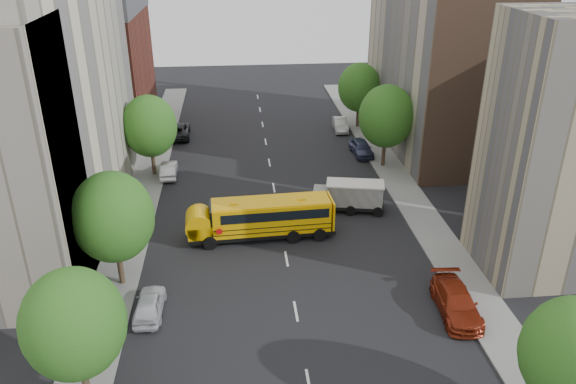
{
  "coord_description": "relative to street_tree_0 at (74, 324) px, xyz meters",
  "views": [
    {
      "loc": [
        -3.18,
        -35.63,
        21.21
      ],
      "look_at": [
        0.5,
        2.0,
        3.32
      ],
      "focal_mm": 35.0,
      "sensor_mm": 36.0,
      "label": 1
    }
  ],
  "objects": [
    {
      "name": "building_right_far",
      "position": [
        29.0,
        34.0,
        4.36
      ],
      "size": [
        10.0,
        22.0,
        18.0
      ],
      "primitive_type": "cube",
      "color": "tan",
      "rests_on": "ground"
    },
    {
      "name": "parked_car_3",
      "position": [
        20.6,
        4.93,
        -3.86
      ],
      "size": [
        2.53,
        5.51,
        1.56
      ],
      "primitive_type": "imported",
      "rotation": [
        0.0,
        0.0,
        -0.06
      ],
      "color": "maroon",
      "rests_on": "ground"
    },
    {
      "name": "street_tree_4",
      "position": [
        22.0,
        28.0,
        0.43
      ],
      "size": [
        5.25,
        5.25,
        8.1
      ],
      "color": "#38281C",
      "rests_on": "ground"
    },
    {
      "name": "parked_car_2",
      "position": [
        1.4,
        38.58,
        -3.87
      ],
      "size": [
        2.74,
        5.62,
        1.54
      ],
      "primitive_type": "imported",
      "rotation": [
        0.0,
        0.0,
        3.18
      ],
      "color": "black",
      "rests_on": "ground"
    },
    {
      "name": "parked_car_5",
      "position": [
        19.8,
        39.01,
        -3.94
      ],
      "size": [
        1.72,
        4.32,
        1.4
      ],
      "primitive_type": "imported",
      "rotation": [
        0.0,
        0.0,
        -0.06
      ],
      "color": "#A7A8A2",
      "rests_on": "ground"
    },
    {
      "name": "building_left_cream",
      "position": [
        -7.0,
        20.0,
        5.36
      ],
      "size": [
        10.0,
        26.0,
        20.0
      ],
      "primitive_type": "cube",
      "color": "beige",
      "rests_on": "ground"
    },
    {
      "name": "sidewalk_left",
      "position": [
        -0.5,
        19.0,
        -4.58
      ],
      "size": [
        3.0,
        80.0,
        0.12
      ],
      "primitive_type": "cube",
      "color": "slate",
      "rests_on": "ground"
    },
    {
      "name": "street_tree_0",
      "position": [
        0.0,
        0.0,
        0.0
      ],
      "size": [
        4.8,
        4.8,
        7.41
      ],
      "color": "#38281C",
      "rests_on": "ground"
    },
    {
      "name": "school_bus",
      "position": [
        9.35,
        15.31,
        -2.93
      ],
      "size": [
        10.99,
        3.18,
        3.06
      ],
      "rotation": [
        0.0,
        0.0,
        0.05
      ],
      "color": "black",
      "rests_on": "ground"
    },
    {
      "name": "sidewalk_right",
      "position": [
        22.5,
        19.0,
        -4.58
      ],
      "size": [
        3.0,
        80.0,
        0.12
      ],
      "primitive_type": "cube",
      "color": "slate",
      "rests_on": "ground"
    },
    {
      "name": "parked_car_0",
      "position": [
        2.2,
        6.61,
        -3.94
      ],
      "size": [
        1.73,
        4.13,
        1.4
      ],
      "primitive_type": "imported",
      "rotation": [
        0.0,
        0.0,
        3.12
      ],
      "color": "silver",
      "rests_on": "ground"
    },
    {
      "name": "street_tree_1",
      "position": [
        0.0,
        10.0,
        0.31
      ],
      "size": [
        5.12,
        5.12,
        7.9
      ],
      "color": "#38281C",
      "rests_on": "ground"
    },
    {
      "name": "parked_car_1",
      "position": [
        1.4,
        27.57,
        -3.96
      ],
      "size": [
        1.63,
        4.18,
        1.36
      ],
      "primitive_type": "imported",
      "rotation": [
        0.0,
        0.0,
        3.19
      ],
      "color": "silver",
      "rests_on": "ground"
    },
    {
      "name": "ground",
      "position": [
        11.0,
        14.0,
        -4.64
      ],
      "size": [
        120.0,
        120.0,
        0.0
      ],
      "primitive_type": "plane",
      "color": "black",
      "rests_on": "ground"
    },
    {
      "name": "building_right_near",
      "position": [
        29.0,
        9.5,
        3.86
      ],
      "size": [
        10.0,
        7.0,
        17.0
      ],
      "primitive_type": "cube",
      "color": "tan",
      "rests_on": "ground"
    },
    {
      "name": "building_left_redbrick",
      "position": [
        -7.0,
        42.0,
        1.86
      ],
      "size": [
        10.0,
        15.0,
        13.0
      ],
      "primitive_type": "cube",
      "color": "maroon",
      "rests_on": "ground"
    },
    {
      "name": "street_tree_3",
      "position": [
        22.0,
        -4.0,
        -0.19
      ],
      "size": [
        4.61,
        4.61,
        7.11
      ],
      "color": "#38281C",
      "rests_on": "ground"
    },
    {
      "name": "safari_truck",
      "position": [
        16.85,
        19.08,
        -3.33
      ],
      "size": [
        6.07,
        3.16,
        2.48
      ],
      "rotation": [
        0.0,
        0.0,
        -0.2
      ],
      "color": "black",
      "rests_on": "ground"
    },
    {
      "name": "street_tree_2",
      "position": [
        0.0,
        28.0,
        0.19
      ],
      "size": [
        4.99,
        4.99,
        7.71
      ],
      "color": "#38281C",
      "rests_on": "ground"
    },
    {
      "name": "lane_markings",
      "position": [
        11.0,
        24.0,
        -4.64
      ],
      "size": [
        0.15,
        64.0,
        0.01
      ],
      "primitive_type": "cube",
      "color": "silver",
      "rests_on": "ground"
    },
    {
      "name": "parked_car_4",
      "position": [
        20.54,
        31.24,
        -3.88
      ],
      "size": [
        2.07,
        4.56,
        1.52
      ],
      "primitive_type": "imported",
      "rotation": [
        0.0,
        0.0,
        0.06
      ],
      "color": "#313857",
      "rests_on": "ground"
    },
    {
      "name": "street_tree_5",
      "position": [
        22.0,
        40.0,
        0.06
      ],
      "size": [
        4.86,
        4.86,
        7.51
      ],
      "color": "#38281C",
      "rests_on": "ground"
    },
    {
      "name": "building_right_sidewall",
      "position": [
        29.0,
        23.0,
        4.36
      ],
      "size": [
        10.1,
        0.3,
        18.0
      ],
      "primitive_type": "cube",
      "color": "brown",
      "rests_on": "ground"
    }
  ]
}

